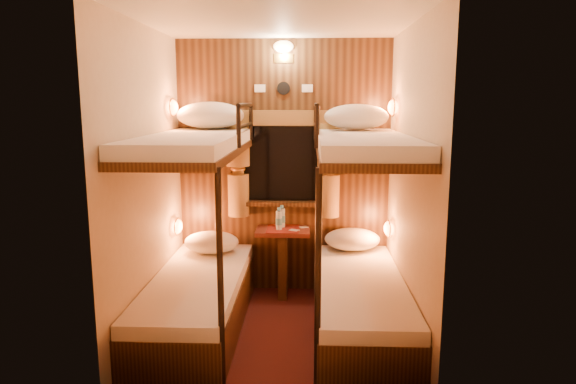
{
  "coord_description": "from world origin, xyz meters",
  "views": [
    {
      "loc": [
        0.24,
        -3.82,
        1.83
      ],
      "look_at": [
        0.08,
        0.15,
        1.13
      ],
      "focal_mm": 32.0,
      "sensor_mm": 36.0,
      "label": 1
    }
  ],
  "objects_px": {
    "bunk_left": "(197,263)",
    "bottle_right": "(279,220)",
    "bottle_left": "(282,218)",
    "table": "(283,253)",
    "bunk_right": "(360,266)"
  },
  "relations": [
    {
      "from": "bunk_left",
      "to": "bottle_right",
      "type": "distance_m",
      "value": 0.98
    },
    {
      "from": "bottle_left",
      "to": "bottle_right",
      "type": "height_order",
      "value": "bottle_left"
    },
    {
      "from": "bunk_left",
      "to": "bottle_left",
      "type": "xyz_separation_m",
      "value": [
        0.64,
        0.84,
        0.18
      ]
    },
    {
      "from": "bottle_left",
      "to": "bottle_right",
      "type": "xyz_separation_m",
      "value": [
        -0.02,
        -0.1,
        -0.0
      ]
    },
    {
      "from": "table",
      "to": "bottle_right",
      "type": "relative_size",
      "value": 3.1
    },
    {
      "from": "bunk_left",
      "to": "bottle_left",
      "type": "distance_m",
      "value": 1.07
    },
    {
      "from": "table",
      "to": "bottle_left",
      "type": "bearing_deg",
      "value": 101.37
    },
    {
      "from": "bottle_left",
      "to": "bottle_right",
      "type": "distance_m",
      "value": 0.1
    },
    {
      "from": "bottle_left",
      "to": "bottle_right",
      "type": "bearing_deg",
      "value": -103.2
    },
    {
      "from": "bunk_right",
      "to": "bottle_right",
      "type": "xyz_separation_m",
      "value": [
        -0.68,
        0.75,
        0.18
      ]
    },
    {
      "from": "table",
      "to": "bottle_left",
      "type": "distance_m",
      "value": 0.33
    },
    {
      "from": "bottle_right",
      "to": "table",
      "type": "bearing_deg",
      "value": 42.18
    },
    {
      "from": "bunk_right",
      "to": "bottle_right",
      "type": "bearing_deg",
      "value": 132.36
    },
    {
      "from": "bunk_right",
      "to": "table",
      "type": "distance_m",
      "value": 1.02
    },
    {
      "from": "bottle_left",
      "to": "table",
      "type": "bearing_deg",
      "value": -78.63
    }
  ]
}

